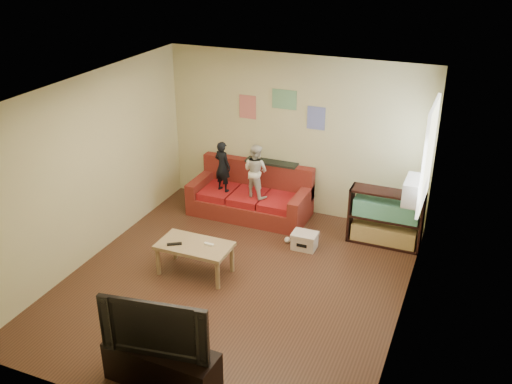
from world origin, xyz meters
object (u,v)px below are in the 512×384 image
at_px(child_a, 223,166).
at_px(television, 158,323).
at_px(file_box, 304,241).
at_px(tv_stand, 162,366).
at_px(coffee_table, 195,248).
at_px(bookshelf, 385,221).
at_px(child_b, 256,171).
at_px(sofa, 251,197).

bearing_deg(child_a, television, 123.05).
height_order(file_box, tv_stand, tv_stand).
relative_size(coffee_table, bookshelf, 0.93).
bearing_deg(television, child_b, 89.41).
bearing_deg(file_box, child_a, 159.40).
bearing_deg(coffee_table, television, -71.23).
bearing_deg(child_a, file_box, 176.18).
height_order(bookshelf, television, television).
bearing_deg(tv_stand, television, 0.00).
xyz_separation_m(sofa, bookshelf, (2.31, -0.19, 0.10)).
xyz_separation_m(coffee_table, tv_stand, (0.70, -2.07, -0.16)).
distance_m(file_box, television, 3.42).
xyz_separation_m(child_a, coffee_table, (0.45, -1.87, -0.46)).
bearing_deg(child_b, television, 114.81).
xyz_separation_m(child_b, tv_stand, (0.55, -3.94, -0.64)).
distance_m(child_a, coffee_table, 1.98).
distance_m(bookshelf, file_box, 1.28).
relative_size(child_a, tv_stand, 0.70).
relative_size(child_b, file_box, 2.39).
distance_m(child_b, tv_stand, 4.03).
xyz_separation_m(tv_stand, television, (0.00, 0.00, 0.57)).
distance_m(sofa, child_b, 0.62).
height_order(bookshelf, file_box, bookshelf).
height_order(sofa, file_box, sofa).
bearing_deg(child_b, file_box, 166.47).
xyz_separation_m(child_a, child_b, (0.60, 0.00, 0.02)).
height_order(child_a, bookshelf, child_a).
height_order(coffee_table, tv_stand, tv_stand).
bearing_deg(television, sofa, 91.11).
bearing_deg(tv_stand, child_a, 108.40).
height_order(sofa, television, television).
distance_m(sofa, tv_stand, 4.17).
relative_size(sofa, television, 1.72).
distance_m(file_box, tv_stand, 3.36).
bearing_deg(child_b, coffee_table, 102.19).
relative_size(sofa, tv_stand, 1.60).
xyz_separation_m(bookshelf, tv_stand, (-1.61, -3.93, -0.16)).
distance_m(child_b, television, 3.98).
xyz_separation_m(coffee_table, file_box, (1.22, 1.24, -0.27)).
relative_size(child_b, television, 0.78).
bearing_deg(television, coffee_table, 100.23).
bearing_deg(file_box, bookshelf, 29.29).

